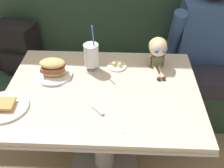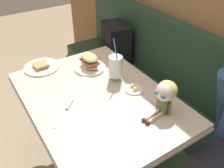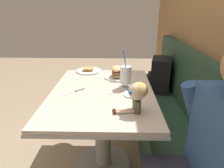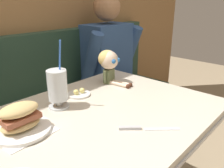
{
  "view_description": "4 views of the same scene",
  "coord_description": "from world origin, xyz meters",
  "px_view_note": "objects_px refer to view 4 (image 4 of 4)",
  "views": [
    {
      "loc": [
        0.1,
        -0.97,
        1.7
      ],
      "look_at": [
        0.05,
        0.2,
        0.77
      ],
      "focal_mm": 42.12,
      "sensor_mm": 36.0,
      "label": 1
    },
    {
      "loc": [
        1.03,
        -0.38,
        1.66
      ],
      "look_at": [
        0.07,
        0.24,
        0.85
      ],
      "focal_mm": 38.98,
      "sensor_mm": 36.0,
      "label": 2
    },
    {
      "loc": [
        1.45,
        0.29,
        1.37
      ],
      "look_at": [
        0.07,
        0.26,
        0.83
      ],
      "focal_mm": 32.23,
      "sensor_mm": 36.0,
      "label": 3
    },
    {
      "loc": [
        -0.64,
        -0.47,
        1.22
      ],
      "look_at": [
        0.12,
        0.21,
        0.84
      ],
      "focal_mm": 37.17,
      "sensor_mm": 36.0,
      "label": 4
    }
  ],
  "objects_px": {
    "sandwich_plate": "(20,121)",
    "butter_saucer": "(79,94)",
    "butter_knife": "(139,128)",
    "diner_patron": "(111,60)",
    "seated_doll": "(109,62)",
    "milkshake_glass": "(58,87)"
  },
  "relations": [
    {
      "from": "sandwich_plate",
      "to": "butter_saucer",
      "type": "relative_size",
      "value": 1.83
    },
    {
      "from": "milkshake_glass",
      "to": "diner_patron",
      "type": "bearing_deg",
      "value": 26.52
    },
    {
      "from": "sandwich_plate",
      "to": "butter_saucer",
      "type": "height_order",
      "value": "sandwich_plate"
    },
    {
      "from": "sandwich_plate",
      "to": "diner_patron",
      "type": "relative_size",
      "value": 0.27
    },
    {
      "from": "butter_knife",
      "to": "diner_patron",
      "type": "relative_size",
      "value": 0.23
    },
    {
      "from": "milkshake_glass",
      "to": "butter_knife",
      "type": "xyz_separation_m",
      "value": [
        0.09,
        -0.39,
        -0.09
      ]
    },
    {
      "from": "milkshake_glass",
      "to": "sandwich_plate",
      "type": "bearing_deg",
      "value": -162.16
    },
    {
      "from": "butter_knife",
      "to": "butter_saucer",
      "type": "bearing_deg",
      "value": 81.76
    },
    {
      "from": "butter_saucer",
      "to": "seated_doll",
      "type": "bearing_deg",
      "value": 3.38
    },
    {
      "from": "milkshake_glass",
      "to": "butter_saucer",
      "type": "xyz_separation_m",
      "value": [
        0.15,
        0.04,
        -0.09
      ]
    },
    {
      "from": "sandwich_plate",
      "to": "diner_patron",
      "type": "height_order",
      "value": "diner_patron"
    },
    {
      "from": "sandwich_plate",
      "to": "butter_saucer",
      "type": "xyz_separation_m",
      "value": [
        0.38,
        0.11,
        -0.04
      ]
    },
    {
      "from": "butter_knife",
      "to": "diner_patron",
      "type": "bearing_deg",
      "value": 48.41
    },
    {
      "from": "seated_doll",
      "to": "diner_patron",
      "type": "xyz_separation_m",
      "value": [
        0.39,
        0.34,
        -0.13
      ]
    },
    {
      "from": "diner_patron",
      "to": "butter_saucer",
      "type": "bearing_deg",
      "value": -150.88
    },
    {
      "from": "sandwich_plate",
      "to": "seated_doll",
      "type": "xyz_separation_m",
      "value": [
        0.63,
        0.13,
        0.08
      ]
    },
    {
      "from": "milkshake_glass",
      "to": "sandwich_plate",
      "type": "relative_size",
      "value": 1.43
    },
    {
      "from": "seated_doll",
      "to": "diner_patron",
      "type": "distance_m",
      "value": 0.53
    },
    {
      "from": "milkshake_glass",
      "to": "butter_knife",
      "type": "height_order",
      "value": "milkshake_glass"
    },
    {
      "from": "milkshake_glass",
      "to": "seated_doll",
      "type": "distance_m",
      "value": 0.41
    },
    {
      "from": "seated_doll",
      "to": "sandwich_plate",
      "type": "bearing_deg",
      "value": -168.61
    },
    {
      "from": "seated_doll",
      "to": "diner_patron",
      "type": "bearing_deg",
      "value": 41.2
    }
  ]
}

